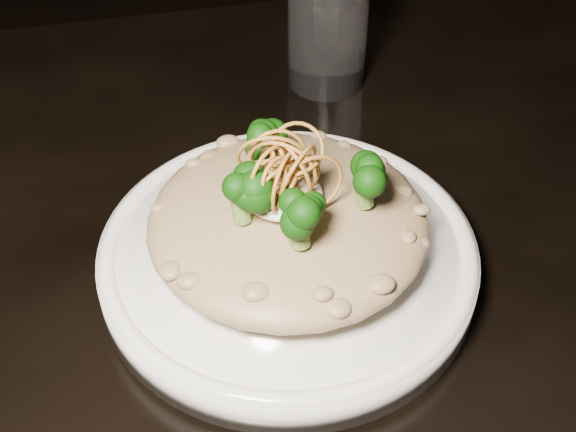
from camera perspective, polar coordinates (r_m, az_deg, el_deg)
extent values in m
cube|color=black|center=(0.58, 6.88, -5.68)|extent=(1.10, 0.80, 0.04)
cylinder|color=white|center=(0.55, 0.00, -3.16)|extent=(0.26, 0.26, 0.03)
ellipsoid|color=brown|center=(0.53, -0.01, -0.44)|extent=(0.19, 0.19, 0.04)
ellipsoid|color=white|center=(0.51, -0.35, 1.58)|extent=(0.05, 0.05, 0.01)
cylinder|color=white|center=(0.71, 2.85, 13.69)|extent=(0.09, 0.09, 0.12)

